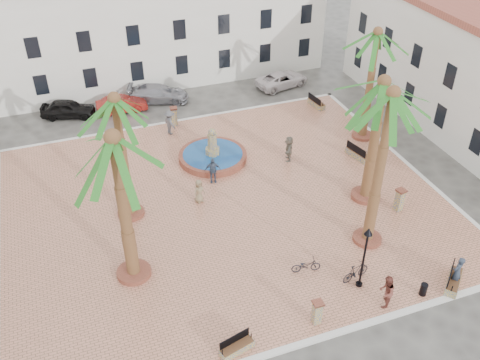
{
  "coord_description": "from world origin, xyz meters",
  "views": [
    {
      "loc": [
        -7.98,
        -24.51,
        20.06
      ],
      "look_at": [
        1.0,
        0.0,
        1.6
      ],
      "focal_mm": 40.0,
      "sensor_mm": 36.0,
      "label": 1
    }
  ],
  "objects": [
    {
      "name": "bench_s",
      "position": [
        -2.96,
        -10.38,
        0.39
      ],
      "size": [
        1.69,
        0.87,
        0.86
      ],
      "rotation": [
        0.0,
        0.0,
        0.25
      ],
      "color": "#8D7F5A",
      "rests_on": "plaza"
    },
    {
      "name": "pedestrian_east",
      "position": [
        5.62,
        3.06,
        1.05
      ],
      "size": [
        1.14,
        1.75,
        1.8
      ],
      "primitive_type": "imported",
      "rotation": [
        0.0,
        0.0,
        -1.97
      ],
      "color": "#676052",
      "rests_on": "plaza"
    },
    {
      "name": "bollard_n",
      "position": [
        -0.45,
        10.4,
        0.91
      ],
      "size": [
        0.59,
        0.59,
        1.46
      ],
      "rotation": [
        0.0,
        0.0,
        -0.14
      ],
      "color": "#8D7F5A",
      "rests_on": "plaza"
    },
    {
      "name": "bollard_e",
      "position": [
        9.5,
        -4.21,
        0.91
      ],
      "size": [
        0.63,
        0.63,
        1.48
      ],
      "rotation": [
        0.0,
        0.0,
        0.22
      ],
      "color": "#8D7F5A",
      "rests_on": "plaza"
    },
    {
      "name": "car_white",
      "position": [
        10.0,
        14.08,
        0.65
      ],
      "size": [
        5.02,
        3.12,
        1.29
      ],
      "primitive_type": "imported",
      "rotation": [
        0.0,
        0.0,
        1.79
      ],
      "color": "silver",
      "rests_on": "ground"
    },
    {
      "name": "palm_e",
      "position": [
        8.33,
        -2.44,
        6.98
      ],
      "size": [
        5.66,
        5.66,
        8.14
      ],
      "color": "brown",
      "rests_on": "plaza"
    },
    {
      "name": "lamppost_s",
      "position": [
        4.18,
        -8.78,
        2.7
      ],
      "size": [
        0.41,
        0.41,
        3.76
      ],
      "color": "black",
      "rests_on": "plaza"
    },
    {
      "name": "pedestrian_north",
      "position": [
        -1.05,
        9.25,
        1.07
      ],
      "size": [
        1.05,
        1.35,
        1.85
      ],
      "primitive_type": "imported",
      "rotation": [
        0.0,
        0.0,
        1.91
      ],
      "color": "#4D4E52",
      "rests_on": "plaza"
    },
    {
      "name": "car_silver",
      "position": [
        -0.62,
        14.95,
        0.7
      ],
      "size": [
        5.22,
        3.44,
        1.41
      ],
      "primitive_type": "imported",
      "rotation": [
        0.0,
        0.0,
        1.24
      ],
      "color": "#9898A0",
      "rests_on": "ground"
    },
    {
      "name": "fountain",
      "position": [
        0.81,
        4.89,
        0.47
      ],
      "size": [
        4.63,
        4.63,
        2.39
      ],
      "color": "brown",
      "rests_on": "plaza"
    },
    {
      "name": "bench_e",
      "position": [
        10.19,
        1.68,
        0.43
      ],
      "size": [
        0.99,
        1.98,
        1.0
      ],
      "rotation": [
        0.0,
        0.0,
        1.8
      ],
      "color": "#8D7F5A",
      "rests_on": "plaza"
    },
    {
      "name": "litter_bin",
      "position": [
        6.82,
        -10.4,
        0.49
      ],
      "size": [
        0.35,
        0.35,
        0.69
      ],
      "primitive_type": "cylinder",
      "color": "black",
      "rests_on": "plaza"
    },
    {
      "name": "kerb_e",
      "position": [
        13.0,
        0.0,
        0.08
      ],
      "size": [
        0.3,
        22.3,
        0.16
      ],
      "primitive_type": "cube",
      "color": "silver",
      "rests_on": "ground"
    },
    {
      "name": "palm_s",
      "position": [
        6.36,
        -5.94,
        8.24
      ],
      "size": [
        5.14,
        5.14,
        9.37
      ],
      "color": "brown",
      "rests_on": "plaza"
    },
    {
      "name": "car_black",
      "position": [
        -7.8,
        14.77,
        0.7
      ],
      "size": [
        4.41,
        2.8,
        1.4
      ],
      "primitive_type": "imported",
      "rotation": [
        0.0,
        0.0,
        1.27
      ],
      "color": "black",
      "rests_on": "ground"
    },
    {
      "name": "pedestrian_fountain_a",
      "position": [
        -1.4,
        0.65,
        0.93
      ],
      "size": [
        0.9,
        0.78,
        1.56
      ],
      "primitive_type": "imported",
      "rotation": [
        0.0,
        0.0,
        0.46
      ],
      "color": "#847050",
      "rests_on": "plaza"
    },
    {
      "name": "plaza",
      "position": [
        0.0,
        0.0,
        0.07
      ],
      "size": [
        26.0,
        22.0,
        0.15
      ],
      "primitive_type": "cube",
      "color": "tan",
      "rests_on": "ground"
    },
    {
      "name": "bicycle_a",
      "position": [
        2.08,
        -6.95,
        0.55
      ],
      "size": [
        1.61,
        0.83,
        0.81
      ],
      "primitive_type": "imported",
      "rotation": [
        0.0,
        0.0,
        1.37
      ],
      "color": "black",
      "rests_on": "plaza"
    },
    {
      "name": "ground",
      "position": [
        0.0,
        0.0,
        0.0
      ],
      "size": [
        120.0,
        120.0,
        0.0
      ],
      "primitive_type": "plane",
      "color": "#56544F",
      "rests_on": "ground"
    },
    {
      "name": "palm_nw",
      "position": [
        -5.54,
        0.86,
        6.89
      ],
      "size": [
        5.06,
        5.06,
        7.94
      ],
      "color": "brown",
      "rests_on": "plaza"
    },
    {
      "name": "kerb_n",
      "position": [
        0.0,
        11.0,
        0.08
      ],
      "size": [
        26.3,
        0.3,
        0.16
      ],
      "primitive_type": "cube",
      "color": "silver",
      "rests_on": "ground"
    },
    {
      "name": "pedestrian_fountain_b",
      "position": [
        0.02,
        2.36,
        1.03
      ],
      "size": [
        1.1,
        0.62,
        1.76
      ],
      "primitive_type": "imported",
      "rotation": [
        0.0,
        0.0,
        -0.2
      ],
      "color": "#3A4B64",
      "rests_on": "plaza"
    },
    {
      "name": "bicycle_b",
      "position": [
        4.2,
        -8.32,
        0.65
      ],
      "size": [
        1.73,
        0.81,
        1.0
      ],
      "primitive_type": "imported",
      "rotation": [
        0.0,
        0.0,
        1.78
      ],
      "color": "black",
      "rests_on": "plaza"
    },
    {
      "name": "palm_ne",
      "position": [
        11.96,
        4.02,
        7.15
      ],
      "size": [
        4.9,
        4.9,
        8.18
      ],
      "color": "brown",
      "rests_on": "plaza"
    },
    {
      "name": "cyclist_b",
      "position": [
        4.63,
        -10.33,
        1.06
      ],
      "size": [
        1.12,
        1.11,
        1.83
      ],
      "primitive_type": "imported",
      "rotation": [
        0.0,
        0.0,
        3.88
      ],
      "color": "brown",
      "rests_on": "plaza"
    },
    {
      "name": "kerb_s",
      "position": [
        0.0,
        -11.0,
        0.08
      ],
      "size": [
        26.3,
        0.3,
        0.16
      ],
      "primitive_type": "cube",
      "color": "silver",
      "rests_on": "ground"
    },
    {
      "name": "bench_ne",
      "position": [
        10.96,
        9.46,
        0.41
      ],
      "size": [
        0.78,
        1.83,
        0.93
      ],
      "rotation": [
        0.0,
        0.0,
        1.71
      ],
      "color": "#8D7F5A",
      "rests_on": "plaza"
    },
    {
      "name": "cyclist_a",
      "position": [
        8.67,
        -10.4,
        1.07
      ],
      "size": [
        0.77,
        0.62,
        1.84
      ],
      "primitive_type": "imported",
      "rotation": [
        0.0,
        0.0,
        3.44
      ],
      "color": "#2A3342",
      "rests_on": "plaza"
    },
    {
      "name": "palm_sw",
      "position": [
        -6.33,
        -4.12,
        7.41
      ],
      "size": [
        5.74,
        5.74,
        8.6
      ],
      "color": "brown",
      "rests_on": "plaza"
    },
    {
      "name": "lamppost_e",
      "position": [
        11.55,
        2.02,
        3.11
      ],
      "size": [
        0.47,
        0.47,
        4.36
      ],
      "color": "black",
      "rests_on": "plaza"
    },
    {
      "name": "bench_se",
      "position": [
        8.62,
        -10.39,
        0.44
      ],
      "size": [
        1.81,
        1.73,
        1.01
      ],
      "rotation": [
        0.0,
        0.0,
        0.74
      ],
      "color": "#8D7F5A",
      "rests_on": "plaza"
    },
    {
      "name": "building_north",
      "position": [
        -0.0,
        19.99,
        4.77
      ],
      "size": [
        30.4,
        7.4,
        9.5
      ],
      "color": "white",
      "rests_on": "ground"
    },
    {
      "name": "car_red",
      "position": [
        -3.75,
        14.2,
        0.65
      ],
      "size": [
        3.97,
        1.51,
        1.29
      ],
      "primitive_type": "imported",
      "rotation": [
        0.0,
        0.0,
        1.53
      ],
      "color": "maroon",
      "rests_on": "ground"
    },
    {
      "name": "bollard_se",
      "position": [
        1.08,
        -10.13,
        0.84
      ],
      "size": [
        0.49,
        0.49,
        1.34
      ],
      "rotation": [
        0.0,
        0.0,
        -0.03
      ],
      "color": "#8D7F5A",
      "rests_on": "plaza"
    }
  ]
}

